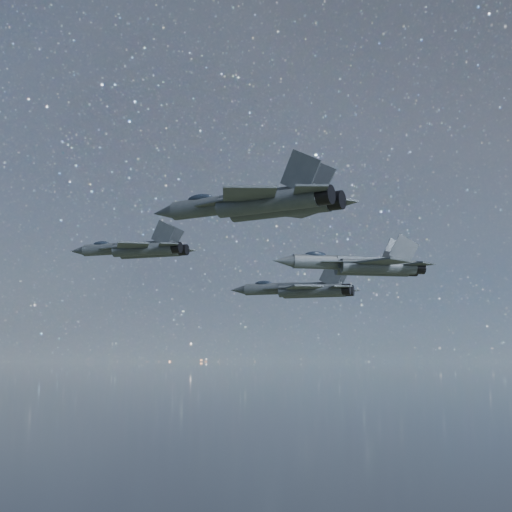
# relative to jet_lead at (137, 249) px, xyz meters

# --- Properties ---
(jet_lead) EXTENTS (17.29, 11.96, 4.34)m
(jet_lead) POSITION_rel_jet_lead_xyz_m (0.00, 0.00, 0.00)
(jet_lead) COLOR #2E3539
(jet_left) EXTENTS (19.12, 13.22, 4.80)m
(jet_left) POSITION_rel_jet_lead_xyz_m (19.46, 14.94, -3.97)
(jet_left) COLOR #2E3539
(jet_right) EXTENTS (19.62, 13.06, 4.98)m
(jet_right) POSITION_rel_jet_lead_xyz_m (19.72, -26.02, -0.56)
(jet_right) COLOR #2E3539
(jet_slot) EXTENTS (18.27, 12.18, 4.64)m
(jet_slot) POSITION_rel_jet_lead_xyz_m (28.34, -3.94, -3.19)
(jet_slot) COLOR #2E3539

